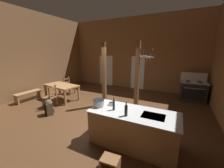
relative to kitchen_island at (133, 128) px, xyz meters
The scene contains 19 objects.
ground_plane 2.21m from the kitchen_island, 150.84° to the left, with size 9.07×9.18×0.10m, color #4C301C.
wall_back 5.90m from the kitchen_island, 109.52° to the left, with size 9.07×0.14×4.36m, color brown.
wall_left 6.42m from the kitchen_island, behind, with size 0.14×9.18×4.36m, color brown.
glazed_door_back_left 6.46m from the kitchen_island, 125.56° to the left, with size 1.00×0.01×2.05m, color white.
glazed_panel_back_right 5.47m from the kitchen_island, 105.68° to the left, with size 0.84×0.01×2.05m, color white.
kitchen_island is the anchor object (origin of this frame).
stove_range 4.64m from the kitchen_island, 70.45° to the left, with size 1.18×0.87×1.32m.
support_post_with_pot_rack 2.16m from the kitchen_island, 103.73° to the left, with size 0.63×0.25×2.71m.
support_post_center 2.90m from the kitchen_island, 135.32° to the left, with size 0.14×0.14×2.71m.
step_stool 1.03m from the kitchen_island, 97.19° to the right, with size 0.38×0.31×0.30m.
dining_table 4.53m from the kitchen_island, 159.06° to the left, with size 1.81×1.13×0.74m.
ladderback_chair_near_window 3.95m from the kitchen_island, 169.96° to the left, with size 0.51×0.51×0.95m.
ladderback_chair_by_post 5.21m from the kitchen_island, 151.77° to the left, with size 0.46×0.46×0.95m.
bench_along_left_wall 5.57m from the kitchen_island, behind, with size 0.37×1.21×0.44m.
backpack 3.35m from the kitchen_island, behind, with size 0.38×0.37×0.60m.
stockpot_on_counter 1.10m from the kitchen_island, behind, with size 0.37×0.31×0.20m.
mixing_bowl_on_counter 0.85m from the kitchen_island, 167.77° to the left, with size 0.19×0.19×0.07m.
bottle_tall_on_counter 0.65m from the kitchen_island, 108.79° to the right, with size 0.07×0.07×0.34m.
bottle_short_on_counter 0.76m from the kitchen_island, 167.02° to the right, with size 0.06×0.06×0.33m.
Camera 1 is at (2.80, -3.99, 2.33)m, focal length 21.52 mm.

